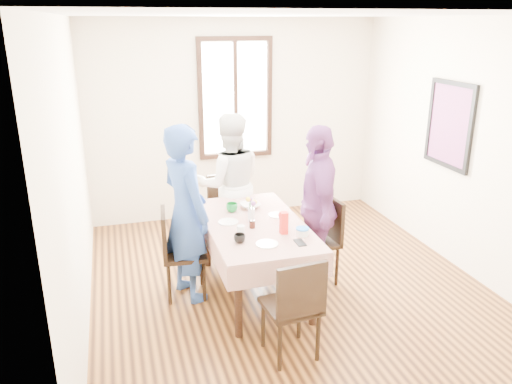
# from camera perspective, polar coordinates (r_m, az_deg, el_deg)

# --- Properties ---
(ground) EXTENTS (4.50, 4.50, 0.00)m
(ground) POSITION_cam_1_polar(r_m,az_deg,el_deg) (5.42, 3.66, -10.52)
(ground) COLOR black
(ground) RESTS_ON ground
(back_wall) EXTENTS (4.00, 0.00, 4.00)m
(back_wall) POSITION_cam_1_polar(r_m,az_deg,el_deg) (7.01, -2.36, 8.08)
(back_wall) COLOR beige
(back_wall) RESTS_ON ground
(right_wall) EXTENTS (0.00, 4.50, 4.50)m
(right_wall) POSITION_cam_1_polar(r_m,az_deg,el_deg) (5.88, 22.68, 4.56)
(right_wall) COLOR beige
(right_wall) RESTS_ON ground
(window_frame) EXTENTS (1.02, 0.06, 1.62)m
(window_frame) POSITION_cam_1_polar(r_m,az_deg,el_deg) (6.94, -2.35, 10.49)
(window_frame) COLOR black
(window_frame) RESTS_ON back_wall
(window_pane) EXTENTS (0.90, 0.02, 1.50)m
(window_pane) POSITION_cam_1_polar(r_m,az_deg,el_deg) (6.95, -2.37, 10.50)
(window_pane) COLOR white
(window_pane) RESTS_ON back_wall
(art_poster) EXTENTS (0.04, 0.76, 0.96)m
(art_poster) POSITION_cam_1_polar(r_m,az_deg,el_deg) (6.06, 21.03, 7.09)
(art_poster) COLOR red
(art_poster) RESTS_ON right_wall
(dining_table) EXTENTS (0.82, 1.54, 0.75)m
(dining_table) POSITION_cam_1_polar(r_m,az_deg,el_deg) (5.14, -0.16, -7.51)
(dining_table) COLOR black
(dining_table) RESTS_ON ground
(tablecloth) EXTENTS (0.94, 1.66, 0.01)m
(tablecloth) POSITION_cam_1_polar(r_m,az_deg,el_deg) (4.98, -0.16, -3.57)
(tablecloth) COLOR #600B00
(tablecloth) RESTS_ON dining_table
(chair_left) EXTENTS (0.46, 0.46, 0.91)m
(chair_left) POSITION_cam_1_polar(r_m,az_deg,el_deg) (5.10, -8.04, -6.88)
(chair_left) COLOR black
(chair_left) RESTS_ON ground
(chair_right) EXTENTS (0.45, 0.45, 0.91)m
(chair_right) POSITION_cam_1_polar(r_m,az_deg,el_deg) (5.35, 6.76, -5.57)
(chair_right) COLOR black
(chair_right) RESTS_ON ground
(chair_far) EXTENTS (0.48, 0.48, 0.91)m
(chair_far) POSITION_cam_1_polar(r_m,az_deg,el_deg) (6.05, -2.94, -2.53)
(chair_far) COLOR black
(chair_far) RESTS_ON ground
(chair_near) EXTENTS (0.46, 0.46, 0.91)m
(chair_near) POSITION_cam_1_polar(r_m,az_deg,el_deg) (4.21, 3.93, -12.67)
(chair_near) COLOR black
(chair_near) RESTS_ON ground
(person_left) EXTENTS (0.63, 0.75, 1.76)m
(person_left) POSITION_cam_1_polar(r_m,az_deg,el_deg) (4.94, -8.05, -2.40)
(person_left) COLOR #284894
(person_left) RESTS_ON ground
(person_far) EXTENTS (0.86, 0.69, 1.67)m
(person_far) POSITION_cam_1_polar(r_m,az_deg,el_deg) (5.90, -2.95, 0.87)
(person_far) COLOR silver
(person_far) RESTS_ON ground
(person_right) EXTENTS (0.64, 1.06, 1.70)m
(person_right) POSITION_cam_1_polar(r_m,az_deg,el_deg) (5.20, 6.74, -1.64)
(person_right) COLOR #773C7D
(person_right) RESTS_ON ground
(mug_black) EXTENTS (0.12, 0.12, 0.08)m
(mug_black) POSITION_cam_1_polar(r_m,az_deg,el_deg) (4.53, -1.86, -5.26)
(mug_black) COLOR black
(mug_black) RESTS_ON tablecloth
(mug_flag) EXTENTS (0.14, 0.14, 0.09)m
(mug_flag) POSITION_cam_1_polar(r_m,az_deg,el_deg) (4.97, 3.07, -3.00)
(mug_flag) COLOR red
(mug_flag) RESTS_ON tablecloth
(mug_green) EXTENTS (0.16, 0.16, 0.09)m
(mug_green) POSITION_cam_1_polar(r_m,az_deg,el_deg) (5.25, -2.74, -1.76)
(mug_green) COLOR #0C7226
(mug_green) RESTS_ON tablecloth
(serving_bowl) EXTENTS (0.24, 0.24, 0.05)m
(serving_bowl) POSITION_cam_1_polar(r_m,az_deg,el_deg) (5.36, -0.68, -1.54)
(serving_bowl) COLOR white
(serving_bowl) RESTS_ON tablecloth
(juice_carton) EXTENTS (0.07, 0.07, 0.21)m
(juice_carton) POSITION_cam_1_polar(r_m,az_deg,el_deg) (4.70, 3.16, -3.51)
(juice_carton) COLOR red
(juice_carton) RESTS_ON tablecloth
(butter_tub) EXTENTS (0.12, 0.12, 0.06)m
(butter_tub) POSITION_cam_1_polar(r_m,az_deg,el_deg) (4.71, 5.25, -4.53)
(butter_tub) COLOR white
(butter_tub) RESTS_ON tablecloth
(jam_jar) EXTENTS (0.06, 0.06, 0.08)m
(jam_jar) POSITION_cam_1_polar(r_m,az_deg,el_deg) (4.85, -0.43, -3.63)
(jam_jar) COLOR black
(jam_jar) RESTS_ON tablecloth
(drinking_glass) EXTENTS (0.07, 0.07, 0.10)m
(drinking_glass) POSITION_cam_1_polar(r_m,az_deg,el_deg) (4.67, -1.74, -4.40)
(drinking_glass) COLOR silver
(drinking_glass) RESTS_ON tablecloth
(smartphone) EXTENTS (0.08, 0.16, 0.01)m
(smartphone) POSITION_cam_1_polar(r_m,az_deg,el_deg) (4.56, 4.98, -5.70)
(smartphone) COLOR black
(smartphone) RESTS_ON tablecloth
(flower_vase) EXTENTS (0.07, 0.07, 0.13)m
(flower_vase) POSITION_cam_1_polar(r_m,az_deg,el_deg) (5.00, -0.54, -2.56)
(flower_vase) COLOR silver
(flower_vase) RESTS_ON tablecloth
(plate_left) EXTENTS (0.20, 0.20, 0.01)m
(plate_left) POSITION_cam_1_polar(r_m,az_deg,el_deg) (4.99, -3.13, -3.40)
(plate_left) COLOR white
(plate_left) RESTS_ON tablecloth
(plate_right) EXTENTS (0.20, 0.20, 0.01)m
(plate_right) POSITION_cam_1_polar(r_m,az_deg,el_deg) (5.16, 2.53, -2.61)
(plate_right) COLOR white
(plate_right) RESTS_ON tablecloth
(plate_near) EXTENTS (0.20, 0.20, 0.01)m
(plate_near) POSITION_cam_1_polar(r_m,az_deg,el_deg) (4.51, 1.25, -5.89)
(plate_near) COLOR white
(plate_near) RESTS_ON tablecloth
(butter_lid) EXTENTS (0.12, 0.12, 0.01)m
(butter_lid) POSITION_cam_1_polar(r_m,az_deg,el_deg) (4.70, 5.26, -4.12)
(butter_lid) COLOR blue
(butter_lid) RESTS_ON butter_tub
(flower_bunch) EXTENTS (0.09, 0.09, 0.10)m
(flower_bunch) POSITION_cam_1_polar(r_m,az_deg,el_deg) (4.96, -0.54, -1.30)
(flower_bunch) COLOR yellow
(flower_bunch) RESTS_ON flower_vase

